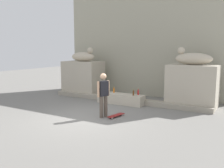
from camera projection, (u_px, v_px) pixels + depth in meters
ground_plane at (86, 118)px, 9.07m from camera, size 40.00×40.00×0.00m
facade_wall at (144, 43)px, 13.32m from camera, size 9.33×0.60×5.81m
pedestal_left at (83, 78)px, 13.74m from camera, size 2.12×1.35×1.88m
pedestal_right at (192, 86)px, 10.72m from camera, size 2.12×1.35×1.88m
statue_reclining_left at (83, 56)px, 13.55m from camera, size 1.64×0.69×0.78m
statue_reclining_right at (193, 58)px, 10.57m from camera, size 1.61×0.60×0.78m
ledge_block at (121, 99)px, 11.41m from camera, size 2.26×0.64×0.47m
skater at (103, 93)px, 9.03m from camera, size 0.32×0.51×1.67m
skateboard at (116, 115)px, 9.17m from camera, size 0.35×0.82×0.08m
bottle_red at (138, 92)px, 11.16m from camera, size 0.08×0.08×0.28m
bottle_orange at (114, 90)px, 11.69m from camera, size 0.07×0.07×0.28m
bottle_brown at (133, 93)px, 10.96m from camera, size 0.07×0.07×0.28m
bottle_blue at (107, 91)px, 11.60m from camera, size 0.07×0.07×0.29m
stair_step at (125, 100)px, 11.76m from camera, size 8.15×0.50×0.22m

